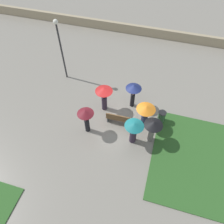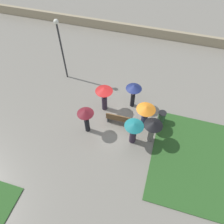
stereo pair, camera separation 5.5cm
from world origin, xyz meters
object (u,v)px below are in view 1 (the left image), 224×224
crowd_person_teal (134,129)px  park_bench (119,119)px  crowd_person_black (153,127)px  crowd_person_red (104,94)px  crowd_person_maroon (86,116)px  crowd_person_navy (133,90)px  trash_bin (161,117)px  crowd_person_orange (145,113)px  lamp_post (60,43)px

crowd_person_teal → park_bench: bearing=-156.1°
crowd_person_black → crowd_person_red: bearing=84.0°
crowd_person_maroon → crowd_person_navy: bearing=125.5°
trash_bin → crowd_person_orange: 1.47m
crowd_person_navy → crowd_person_red: 1.91m
trash_bin → crowd_person_navy: (2.10, -0.82, 1.03)m
park_bench → crowd_person_maroon: (1.76, 1.08, 1.00)m
trash_bin → crowd_person_maroon: crowd_person_maroon is taller
crowd_person_maroon → crowd_person_navy: (-2.21, -2.82, 0.00)m
crowd_person_maroon → crowd_person_navy: size_ratio=1.02×
trash_bin → park_bench: bearing=20.0°
crowd_person_orange → crowd_person_red: size_ratio=0.92×
crowd_person_teal → crowd_person_red: 3.13m
crowd_person_maroon → crowd_person_red: crowd_person_red is taller
park_bench → lamp_post: (5.08, -3.20, 2.52)m
crowd_person_red → crowd_person_navy: bearing=-78.4°
park_bench → lamp_post: lamp_post is taller
lamp_post → crowd_person_maroon: bearing=127.8°
crowd_person_teal → crowd_person_red: crowd_person_red is taller
crowd_person_black → trash_bin: bearing=4.6°
park_bench → lamp_post: 6.51m
park_bench → crowd_person_navy: bearing=-105.9°
crowd_person_orange → crowd_person_navy: bearing=-79.6°
crowd_person_orange → crowd_person_teal: (0.41, 1.34, -0.07)m
crowd_person_teal → crowd_person_black: bearing=87.1°
lamp_post → crowd_person_maroon: (-3.32, 4.28, -1.52)m
crowd_person_maroon → crowd_person_teal: bearing=74.2°
crowd_person_navy → park_bench: bearing=-39.7°
park_bench → crowd_person_navy: size_ratio=0.88×
park_bench → lamp_post: bearing=-33.6°
park_bench → lamp_post: size_ratio=0.36×
park_bench → crowd_person_orange: size_ratio=0.93×
crowd_person_maroon → crowd_person_orange: size_ratio=1.07×
crowd_person_maroon → crowd_person_navy: 3.59m
crowd_person_navy → crowd_person_red: size_ratio=0.97×
crowd_person_black → crowd_person_navy: size_ratio=0.93×
crowd_person_black → crowd_person_navy: crowd_person_navy is taller
crowd_person_maroon → crowd_person_orange: bearing=96.1°
park_bench → crowd_person_black: crowd_person_black is taller
crowd_person_black → crowd_person_orange: bearing=51.5°
trash_bin → crowd_person_navy: crowd_person_navy is taller
lamp_post → crowd_person_orange: 7.42m
lamp_post → trash_bin: lamp_post is taller
park_bench → crowd_person_navy: 2.06m
lamp_post → crowd_person_teal: lamp_post is taller
trash_bin → crowd_person_black: bearing=75.5°
crowd_person_navy → crowd_person_maroon: bearing=-63.3°
park_bench → crowd_person_maroon: bearing=30.1°
crowd_person_maroon → crowd_person_orange: (-3.29, -1.37, -0.19)m
lamp_post → crowd_person_black: lamp_post is taller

